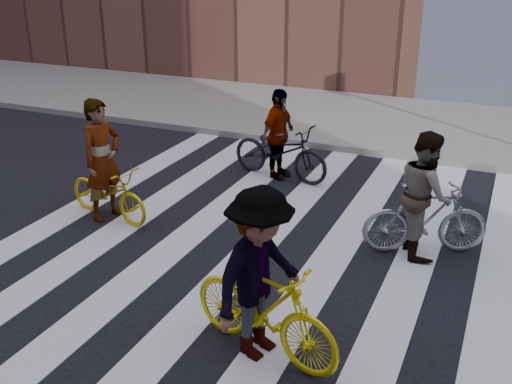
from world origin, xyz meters
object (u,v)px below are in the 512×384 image
Objects in this scene: rider_left at (102,160)px; rider_rear at (278,134)px; rider_right at (260,275)px; bike_dark_rear at (280,151)px; bike_silver_mid at (425,219)px; rider_mid at (425,194)px; bike_yellow_left at (108,192)px; bike_yellow_right at (264,308)px.

rider_left reaches higher than rider_rear.
rider_rear is at bearing 34.84° from rider_right.
rider_right is (1.76, -5.03, 0.44)m from bike_dark_rear.
rider_right is at bearing -109.37° from rider_left.
rider_rear is (-3.04, 1.98, 0.32)m from bike_silver_mid.
bike_silver_mid is 0.98× the size of rider_mid.
rider_right is (-1.23, -3.04, 0.43)m from bike_silver_mid.
rider_mid is at bearing -68.42° from bike_yellow_left.
rider_mid is (1.13, 3.04, 0.34)m from bike_yellow_right.
rider_left is 1.15× the size of rider_rear.
bike_yellow_left is 4.28m from rider_right.
bike_yellow_right is at bearing -149.96° from bike_dark_rear.
rider_left is at bearing 156.00° from bike_dark_rear.
rider_rear is (-2.99, 1.98, -0.05)m from rider_mid.
bike_yellow_right is at bearing 134.76° from bike_silver_mid.
bike_silver_mid is at bearing -68.52° from bike_yellow_left.
bike_yellow_left is 0.93× the size of rider_mid.
bike_yellow_left is at bearing 73.71° from bike_yellow_right.
bike_yellow_right is 1.04× the size of rider_mid.
rider_left reaches higher than rider_mid.
bike_dark_rear is 1.11× the size of rider_mid.
bike_silver_mid is 0.92× the size of rider_right.
rider_left reaches higher than bike_yellow_right.
rider_mid reaches higher than bike_dark_rear.
bike_silver_mid is at bearing -113.35° from bike_dark_rear.
rider_mid reaches higher than bike_yellow_left.
bike_yellow_left is 0.87× the size of rider_right.
bike_silver_mid reaches higher than bike_yellow_left.
rider_left reaches higher than rider_right.
rider_rear is at bearing 32.79° from bike_silver_mid.
rider_right is at bearing 133.95° from bike_silver_mid.
rider_mid is at bearing -113.80° from bike_dark_rear.
rider_left is at bearing 75.46° from rider_mid.
bike_silver_mid is 0.94× the size of bike_yellow_right.
rider_right is (-0.05, 0.00, 0.40)m from bike_yellow_right.
rider_left is (-3.71, 2.23, 0.41)m from bike_yellow_right.
bike_yellow_right is 4.35m from rider_left.
rider_right is at bearing 134.76° from rider_mid.
bike_silver_mid is at bearing -112.91° from rider_rear.
bike_yellow_left is 3.36m from bike_dark_rear.
bike_silver_mid is at bearing -6.15° from bike_yellow_right.
rider_right reaches higher than bike_yellow_left.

